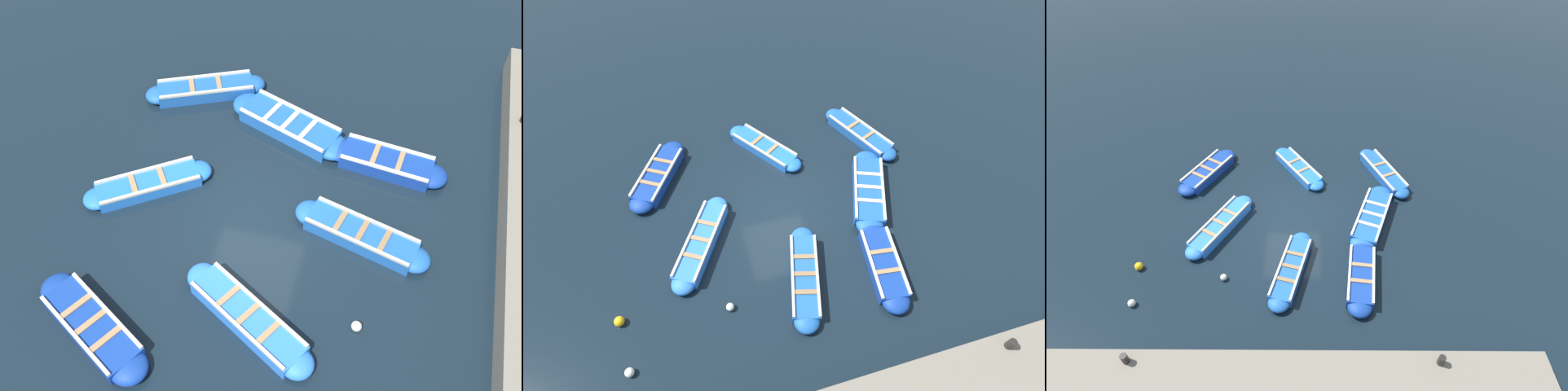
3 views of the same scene
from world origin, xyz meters
TOP-DOWN VIEW (x-y plane):
  - ground_plane at (0.00, 0.00)m, footprint 120.00×120.00m
  - boat_outer_left at (2.56, -4.06)m, footprint 3.52×2.14m
  - boat_mid_row at (-2.72, -0.08)m, footprint 3.60×1.63m
  - boat_tucked at (2.56, 3.84)m, footprint 3.40×2.46m
  - boat_centre at (-0.67, 2.76)m, footprint 3.58×2.48m
  - boat_inner_gap at (-3.00, -2.57)m, footprint 3.33×1.22m
  - boat_bow_out at (2.86, -0.24)m, footprint 3.19×2.54m
  - boat_far_corner at (-0.19, -3.25)m, footprint 3.86×2.21m
  - bollard_north at (-6.32, -4.45)m, footprint 0.20×0.20m
  - bollard_mid_north at (-6.32, 4.45)m, footprint 0.20×0.20m
  - buoy_orange_near at (-4.07, 5.22)m, footprint 0.26×0.26m
  - buoy_yellow_far at (-2.58, 5.42)m, footprint 0.29×0.29m
  - buoy_white_drifting at (-3.02, 2.29)m, footprint 0.24×0.24m

SIDE VIEW (x-z plane):
  - ground_plane at x=0.00m, z-range 0.00..0.00m
  - buoy_white_drifting at x=-3.02m, z-range 0.00..0.24m
  - buoy_orange_near at x=-4.07m, z-range 0.00..0.26m
  - buoy_yellow_far at x=-2.58m, z-range 0.00..0.29m
  - boat_bow_out at x=2.86m, z-range -0.03..0.37m
  - boat_mid_row at x=-2.72m, z-range -0.03..0.41m
  - boat_outer_left at x=2.56m, z-range -0.03..0.41m
  - boat_inner_gap at x=-3.00m, z-range -0.03..0.43m
  - boat_centre at x=-0.67m, z-range -0.03..0.43m
  - boat_tucked at x=2.56m, z-range -0.03..0.43m
  - boat_far_corner at x=-0.19m, z-range -0.03..0.44m
  - bollard_north at x=-6.32m, z-range 0.80..1.15m
  - bollard_mid_north at x=-6.32m, z-range 0.80..1.15m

